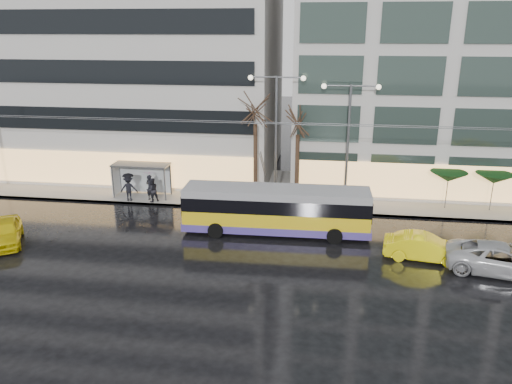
% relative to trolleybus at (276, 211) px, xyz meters
% --- Properties ---
extents(ground, '(140.00, 140.00, 0.00)m').
position_rel_trolleybus_xyz_m(ground, '(-2.63, -5.21, -1.44)').
color(ground, black).
rests_on(ground, ground).
extents(sidewalk, '(80.00, 10.00, 0.15)m').
position_rel_trolleybus_xyz_m(sidewalk, '(-0.63, 8.79, -1.36)').
color(sidewalk, gray).
rests_on(sidewalk, ground).
extents(kerb, '(80.00, 0.10, 0.15)m').
position_rel_trolleybus_xyz_m(kerb, '(-0.63, 3.84, -1.36)').
color(kerb, slate).
rests_on(kerb, ground).
extents(building_left, '(34.00, 14.00, 22.00)m').
position_rel_trolleybus_xyz_m(building_left, '(-18.63, 13.79, 9.71)').
color(building_left, '#B6B3AE').
rests_on(building_left, sidewalk).
extents(building_right, '(32.00, 14.00, 25.00)m').
position_rel_trolleybus_xyz_m(building_right, '(16.37, 13.79, 11.21)').
color(building_right, '#B6B3AE').
rests_on(building_right, sidewalk).
extents(trolleybus, '(11.52, 4.55, 5.32)m').
position_rel_trolleybus_xyz_m(trolleybus, '(0.00, 0.00, 0.00)').
color(trolleybus, gold).
rests_on(trolleybus, ground).
extents(catenary, '(42.24, 5.12, 7.00)m').
position_rel_trolleybus_xyz_m(catenary, '(-1.63, 2.73, 2.81)').
color(catenary, '#595B60').
rests_on(catenary, ground).
extents(bus_shelter, '(4.20, 1.60, 2.51)m').
position_rel_trolleybus_xyz_m(bus_shelter, '(-11.01, 5.47, 0.52)').
color(bus_shelter, '#595B60').
rests_on(bus_shelter, sidewalk).
extents(street_lamp_near, '(3.96, 0.36, 9.03)m').
position_rel_trolleybus_xyz_m(street_lamp_near, '(-0.63, 5.59, 4.55)').
color(street_lamp_near, '#595B60').
rests_on(street_lamp_near, sidewalk).
extents(street_lamp_far, '(3.96, 0.36, 8.53)m').
position_rel_trolleybus_xyz_m(street_lamp_far, '(4.37, 5.59, 4.28)').
color(street_lamp_far, '#595B60').
rests_on(street_lamp_far, sidewalk).
extents(tree_a, '(3.20, 3.20, 8.40)m').
position_rel_trolleybus_xyz_m(tree_a, '(-2.13, 5.79, 5.65)').
color(tree_a, black).
rests_on(tree_a, sidewalk).
extents(tree_b, '(3.20, 3.20, 7.70)m').
position_rel_trolleybus_xyz_m(tree_b, '(0.87, 5.99, 4.96)').
color(tree_b, black).
rests_on(tree_b, sidewalk).
extents(parasol_a, '(2.50, 2.50, 2.65)m').
position_rel_trolleybus_xyz_m(parasol_a, '(11.37, 5.79, 1.01)').
color(parasol_a, '#595B60').
rests_on(parasol_a, sidewalk).
extents(parasol_b, '(2.50, 2.50, 2.65)m').
position_rel_trolleybus_xyz_m(parasol_b, '(14.37, 5.79, 1.01)').
color(parasol_b, '#595B60').
rests_on(parasol_b, sidewalk).
extents(taxi_a, '(3.65, 4.64, 1.48)m').
position_rel_trolleybus_xyz_m(taxi_a, '(-15.74, -3.87, -0.70)').
color(taxi_a, '#D9C30B').
rests_on(taxi_a, ground).
extents(taxi_b, '(4.56, 2.11, 1.45)m').
position_rel_trolleybus_xyz_m(taxi_b, '(8.51, -2.58, -0.72)').
color(taxi_b, '#FFEB0D').
rests_on(taxi_b, ground).
extents(sedan_silver, '(6.02, 3.68, 1.56)m').
position_rel_trolleybus_xyz_m(sedan_silver, '(12.25, -3.63, -0.66)').
color(sedan_silver, '#B7B7BC').
rests_on(sedan_silver, ground).
extents(pedestrian_a, '(1.26, 1.27, 2.19)m').
position_rel_trolleybus_xyz_m(pedestrian_a, '(-9.74, 4.52, 0.12)').
color(pedestrian_a, black).
rests_on(pedestrian_a, sidewalk).
extents(pedestrian_b, '(1.10, 1.07, 1.78)m').
position_rel_trolleybus_xyz_m(pedestrian_b, '(-9.46, 4.19, -0.40)').
color(pedestrian_b, black).
rests_on(pedestrian_b, sidewalk).
extents(pedestrian_c, '(1.33, 0.95, 2.11)m').
position_rel_trolleybus_xyz_m(pedestrian_c, '(-11.25, 4.19, -0.16)').
color(pedestrian_c, black).
rests_on(pedestrian_c, sidewalk).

